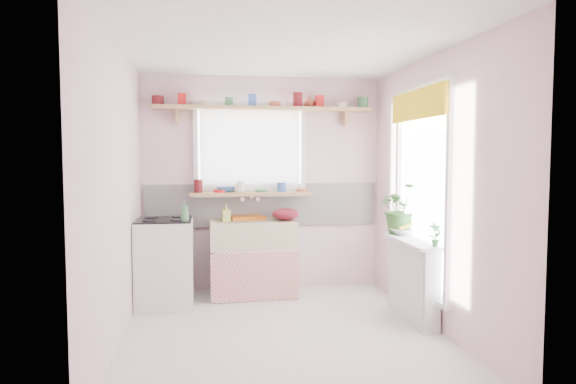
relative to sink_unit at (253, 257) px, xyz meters
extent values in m
plane|color=silver|center=(0.15, -1.29, -0.43)|extent=(3.20, 3.20, 0.00)
plane|color=white|center=(0.15, -1.29, 2.07)|extent=(3.20, 3.20, 0.00)
plane|color=#F5CDD1|center=(0.15, 0.31, 0.82)|extent=(2.80, 0.00, 2.80)
plane|color=#F5CDD1|center=(0.15, -2.89, 0.82)|extent=(2.80, 0.00, 2.80)
plane|color=#F5CDD1|center=(-1.25, -1.29, 0.82)|extent=(0.00, 3.20, 3.20)
plane|color=#F5CDD1|center=(1.55, -1.29, 0.82)|extent=(0.00, 3.20, 3.20)
cube|color=white|center=(0.15, 0.29, 0.57)|extent=(2.74, 0.03, 0.50)
cube|color=#CE8593|center=(0.15, 0.29, 0.37)|extent=(2.74, 0.02, 0.12)
cube|color=white|center=(0.00, 0.30, 1.22)|extent=(1.20, 0.01, 1.00)
cube|color=white|center=(0.00, 0.24, 1.22)|extent=(1.15, 0.02, 0.95)
cube|color=white|center=(1.54, -1.09, 0.82)|extent=(0.01, 1.10, 1.90)
cube|color=yellow|center=(1.46, -1.09, 1.63)|extent=(0.03, 1.20, 0.28)
cube|color=white|center=(0.00, 0.01, -0.16)|extent=(0.85, 0.55, 0.55)
cube|color=#E04842|center=(0.00, -0.27, -0.16)|extent=(0.95, 0.02, 0.53)
cube|color=beige|center=(0.00, 0.01, 0.27)|extent=(0.95, 0.55, 0.30)
cylinder|color=silver|center=(0.00, 0.26, 0.67)|extent=(0.03, 0.22, 0.03)
cube|color=white|center=(-0.95, -0.24, 0.02)|extent=(0.58, 0.58, 0.90)
cube|color=black|center=(-0.95, -0.24, 0.47)|extent=(0.56, 0.56, 0.02)
cylinder|color=black|center=(-1.09, -0.38, 0.49)|extent=(0.14, 0.14, 0.01)
cylinder|color=black|center=(-0.81, -0.38, 0.49)|extent=(0.14, 0.14, 0.01)
cylinder|color=black|center=(-1.09, -0.10, 0.49)|extent=(0.14, 0.14, 0.01)
cylinder|color=black|center=(-0.81, -0.10, 0.49)|extent=(0.14, 0.14, 0.01)
cube|color=white|center=(1.45, -1.09, -0.06)|extent=(0.15, 0.90, 0.75)
cube|color=white|center=(1.42, -1.09, 0.33)|extent=(0.22, 0.95, 0.03)
cube|color=tan|center=(0.00, 0.19, 0.71)|extent=(1.40, 0.22, 0.04)
cube|color=tan|center=(0.15, 0.18, 1.69)|extent=(2.52, 0.24, 0.04)
cylinder|color=#590F14|center=(-1.03, 0.18, 1.77)|extent=(0.11, 0.11, 0.12)
cylinder|color=red|center=(-0.77, 0.18, 1.77)|extent=(0.11, 0.11, 0.12)
cylinder|color=silver|center=(-0.51, 0.18, 1.74)|extent=(0.11, 0.11, 0.06)
cylinder|color=#3F7F4C|center=(-0.24, 0.18, 1.77)|extent=(0.11, 0.11, 0.12)
cylinder|color=#3359A5|center=(0.02, 0.18, 1.77)|extent=(0.11, 0.11, 0.12)
cylinder|color=#A55133|center=(0.28, 0.18, 1.74)|extent=(0.11, 0.11, 0.06)
cylinder|color=#590F14|center=(0.54, 0.18, 1.77)|extent=(0.11, 0.11, 0.12)
cylinder|color=red|center=(0.81, 0.18, 1.77)|extent=(0.11, 0.11, 0.12)
cylinder|color=silver|center=(1.07, 0.18, 1.74)|extent=(0.11, 0.11, 0.06)
cylinder|color=#3F7F4C|center=(1.33, 0.18, 1.77)|extent=(0.11, 0.11, 0.12)
cylinder|color=#590F14|center=(-0.62, 0.19, 0.79)|extent=(0.11, 0.11, 0.12)
cylinder|color=red|center=(-0.37, 0.19, 0.79)|extent=(0.11, 0.11, 0.12)
cylinder|color=silver|center=(-0.12, 0.19, 0.76)|extent=(0.11, 0.11, 0.06)
cylinder|color=#3F7F4C|center=(0.12, 0.19, 0.79)|extent=(0.11, 0.11, 0.12)
cylinder|color=#3359A5|center=(0.37, 0.19, 0.79)|extent=(0.11, 0.11, 0.12)
cylinder|color=#A55133|center=(0.62, 0.19, 0.76)|extent=(0.11, 0.11, 0.06)
cube|color=#CA6012|center=(-0.05, 0.17, 0.44)|extent=(0.43, 0.35, 0.04)
ellipsoid|color=maroon|center=(0.37, -0.01, 0.49)|extent=(0.39, 0.39, 0.14)
imported|color=#2F5B24|center=(1.48, -0.69, 0.61)|extent=(0.51, 0.45, 0.53)
imported|color=silver|center=(1.48, -0.78, 0.38)|extent=(0.34, 0.34, 0.07)
imported|color=#2C6E2D|center=(1.48, -1.49, 0.45)|extent=(0.13, 0.10, 0.22)
imported|color=#C3D65F|center=(-0.30, -0.01, 0.52)|extent=(0.10, 0.10, 0.20)
imported|color=white|center=(-0.13, 0.13, 0.77)|extent=(0.13, 0.13, 0.09)
imported|color=#3873B9|center=(-0.29, 0.25, 0.76)|extent=(0.21, 0.21, 0.07)
imported|color=#A44932|center=(0.70, 0.24, 1.78)|extent=(0.15, 0.15, 0.14)
imported|color=#40804D|center=(-0.73, -0.46, 0.59)|extent=(0.10, 0.10, 0.21)
sphere|color=orange|center=(1.48, -0.78, 0.43)|extent=(0.08, 0.08, 0.08)
sphere|color=orange|center=(1.54, -0.75, 0.43)|extent=(0.08, 0.08, 0.08)
sphere|color=orange|center=(1.43, -0.76, 0.43)|extent=(0.08, 0.08, 0.08)
cylinder|color=yellow|center=(1.50, -0.83, 0.44)|extent=(0.18, 0.04, 0.10)
camera|label=1|loc=(-0.52, -5.72, 1.14)|focal=32.00mm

